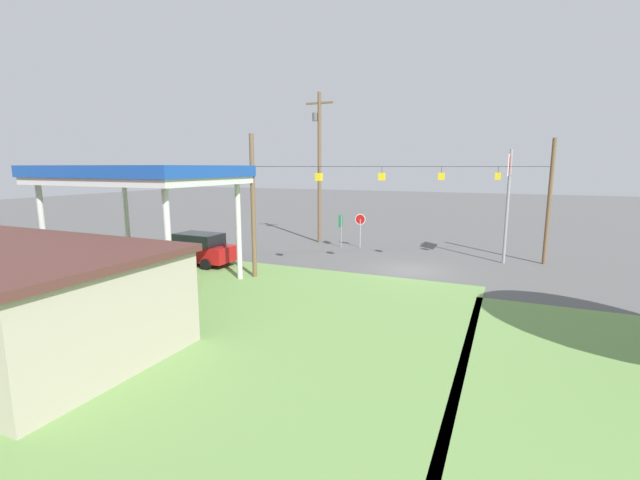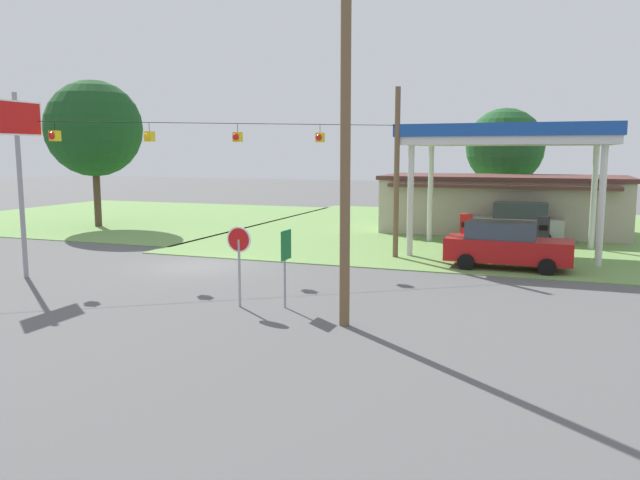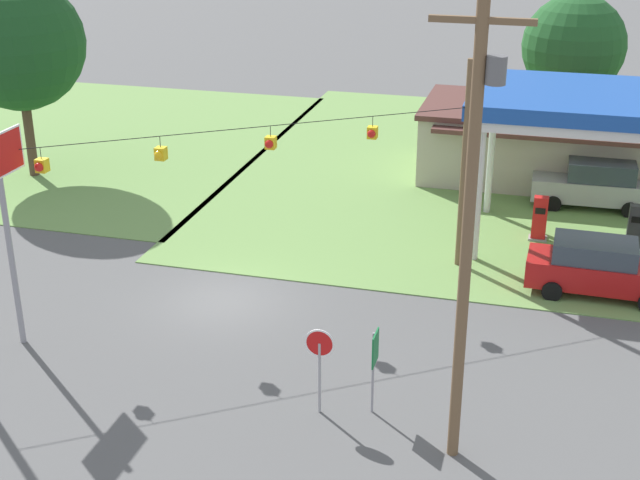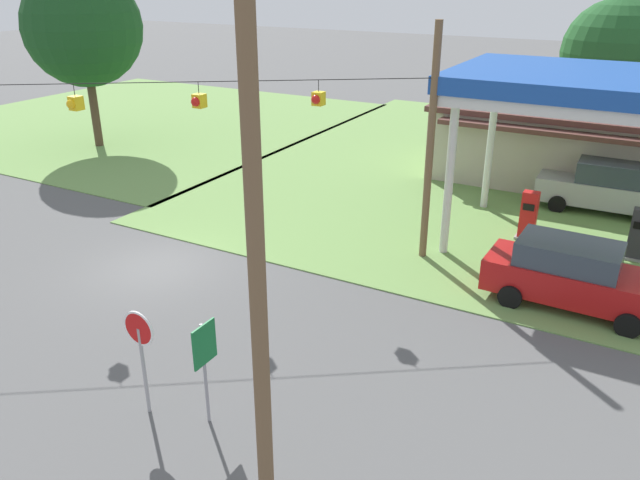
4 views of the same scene
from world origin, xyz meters
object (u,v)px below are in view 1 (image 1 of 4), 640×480
Objects in this scene: gas_station_canopy at (140,176)px; fuel_pump_far at (122,263)px; route_sign at (341,224)px; fuel_pump_near at (173,270)px; stop_sign_roadside at (360,223)px; stop_sign_overhead at (508,182)px; car_at_pumps_front at (197,249)px; utility_pole_main at (319,161)px; car_at_pumps_rear at (61,283)px.

gas_station_canopy reaches higher than fuel_pump_far.
gas_station_canopy reaches higher than route_sign.
fuel_pump_near is (-1.76, -0.00, -4.57)m from gas_station_canopy.
stop_sign_overhead is at bearing -7.55° from stop_sign_roadside.
gas_station_canopy is at bearing 179.95° from fuel_pump_far.
fuel_pump_far is 16.23m from stop_sign_roadside.
utility_pole_main is at bearing -107.83° from car_at_pumps_front.
stop_sign_roadside is 10.33m from stop_sign_overhead.
gas_station_canopy is at bearing 96.50° from car_at_pumps_front.
utility_pole_main is (-3.49, -18.94, 5.30)m from car_at_pumps_rear.
fuel_pump_near is 13.87m from route_sign.
car_at_pumps_rear is (2.09, 4.35, 0.19)m from fuel_pump_near.
stop_sign_roadside reaches higher than car_at_pumps_rear.
fuel_pump_near is 0.72× the size of stop_sign_roadside.
car_at_pumps_rear is 18.62m from route_sign.
utility_pole_main reaches higher than fuel_pump_far.
gas_station_canopy reaches higher than car_at_pumps_front.
fuel_pump_far is at bearing -122.23° from stop_sign_roadside.
utility_pole_main is (13.46, -2.17, 1.36)m from stop_sign_overhead.
fuel_pump_far is at bearing 61.44° from route_sign.
route_sign is 0.21× the size of utility_pole_main.
stop_sign_roadside is 0.22× the size of utility_pole_main.
stop_sign_roadside is 5.93m from utility_pole_main.
stop_sign_overhead is (-17.02, -8.07, 3.99)m from car_at_pumps_front.
gas_station_canopy is 4.90m from fuel_pump_far.
stop_sign_roadside reaches higher than fuel_pump_near.
route_sign is at bearing -118.56° from fuel_pump_far.
car_at_pumps_front is at bearing 70.85° from utility_pole_main.
utility_pole_main reaches higher than gas_station_canopy.
stop_sign_overhead is 11.64m from route_sign.
utility_pole_main is at bearing 78.39° from car_at_pumps_rear.
stop_sign_overhead is 2.88× the size of route_sign.
car_at_pumps_front is 0.99× the size of car_at_pumps_rear.
fuel_pump_far is at bearing -0.05° from gas_station_canopy.
gas_station_canopy is 5.21× the size of fuel_pump_far.
car_at_pumps_rear is at bearing 79.55° from utility_pole_main.
gas_station_canopy reaches higher than stop_sign_roadside.
fuel_pump_far is 22.57m from stop_sign_overhead.
utility_pole_main is (-3.16, -14.59, 0.92)m from gas_station_canopy.
fuel_pump_near is at bearing 117.71° from car_at_pumps_front.
car_at_pumps_front is 11.88m from stop_sign_roadside.
route_sign is at bearing -121.92° from car_at_pumps_front.
utility_pole_main reaches higher than car_at_pumps_front.
car_at_pumps_front is 19.25m from stop_sign_overhead.
utility_pole_main reaches higher than route_sign.
stop_sign_roadside is at bearing -122.23° from fuel_pump_far.
car_at_pumps_rear is (-1.43, 4.35, 0.19)m from fuel_pump_far.
gas_station_canopy reaches higher than fuel_pump_near.
stop_sign_roadside is (-5.12, -13.71, 0.96)m from fuel_pump_near.
utility_pole_main is (2.33, -1.26, 4.63)m from route_sign.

